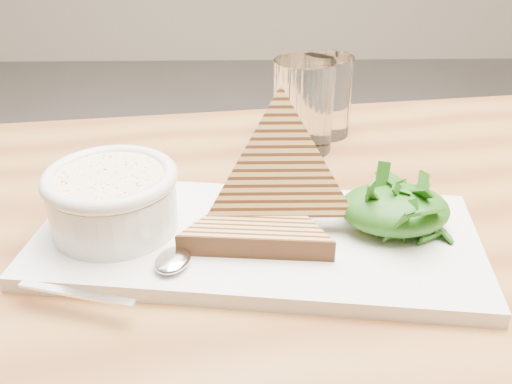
{
  "coord_description": "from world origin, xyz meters",
  "views": [
    {
      "loc": [
        -0.1,
        -0.7,
        1.06
      ],
      "look_at": [
        -0.09,
        -0.21,
        0.79
      ],
      "focal_mm": 40.0,
      "sensor_mm": 36.0,
      "label": 1
    }
  ],
  "objects_px": {
    "platter": "(256,239)",
    "glass_far": "(303,106)",
    "soup_bowl": "(114,206)",
    "table_top": "(285,260)",
    "glass_near": "(325,96)"
  },
  "relations": [
    {
      "from": "platter",
      "to": "glass_far",
      "type": "xyz_separation_m",
      "value": [
        0.07,
        0.23,
        0.05
      ]
    },
    {
      "from": "soup_bowl",
      "to": "glass_far",
      "type": "distance_m",
      "value": 0.3
    },
    {
      "from": "table_top",
      "to": "glass_near",
      "type": "xyz_separation_m",
      "value": [
        0.07,
        0.28,
        0.07
      ]
    },
    {
      "from": "table_top",
      "to": "platter",
      "type": "xyz_separation_m",
      "value": [
        -0.03,
        -0.0,
        0.03
      ]
    },
    {
      "from": "platter",
      "to": "soup_bowl",
      "type": "bearing_deg",
      "value": 174.41
    },
    {
      "from": "platter",
      "to": "glass_far",
      "type": "distance_m",
      "value": 0.25
    },
    {
      "from": "table_top",
      "to": "glass_far",
      "type": "height_order",
      "value": "glass_far"
    },
    {
      "from": "glass_far",
      "to": "soup_bowl",
      "type": "bearing_deg",
      "value": -133.33
    },
    {
      "from": "table_top",
      "to": "glass_far",
      "type": "relative_size",
      "value": 9.36
    },
    {
      "from": "glass_far",
      "to": "glass_near",
      "type": "bearing_deg",
      "value": 55.17
    },
    {
      "from": "glass_near",
      "to": "platter",
      "type": "bearing_deg",
      "value": -109.82
    },
    {
      "from": "table_top",
      "to": "platter",
      "type": "relative_size",
      "value": 2.61
    },
    {
      "from": "soup_bowl",
      "to": "glass_near",
      "type": "height_order",
      "value": "glass_near"
    },
    {
      "from": "platter",
      "to": "glass_far",
      "type": "relative_size",
      "value": 3.59
    },
    {
      "from": "glass_far",
      "to": "platter",
      "type": "bearing_deg",
      "value": -105.92
    }
  ]
}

